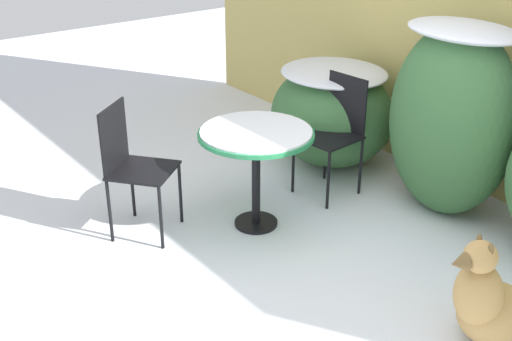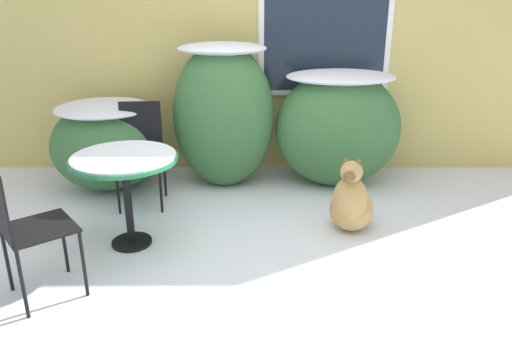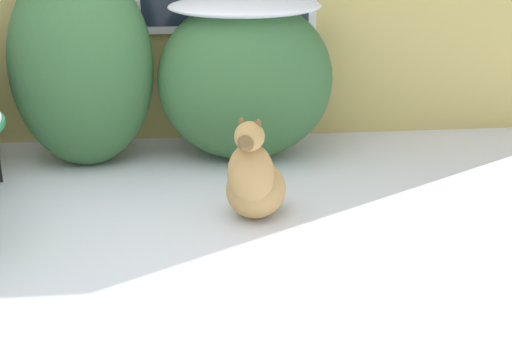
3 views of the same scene
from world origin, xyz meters
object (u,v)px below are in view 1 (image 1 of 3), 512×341
(patio_chair_far_side, at_px, (133,163))
(patio_table, at_px, (256,144))
(patio_chair_near_table, at_px, (335,129))
(dog, at_px, (488,303))

(patio_chair_far_side, bearing_deg, patio_table, -70.33)
(patio_chair_near_table, xyz_separation_m, dog, (1.90, -0.63, -0.29))
(patio_chair_near_table, relative_size, patio_chair_far_side, 1.00)
(patio_chair_far_side, bearing_deg, dog, -105.41)
(patio_chair_far_side, bearing_deg, patio_chair_near_table, -52.29)
(patio_table, xyz_separation_m, dog, (1.83, 0.22, -0.40))
(patio_chair_near_table, bearing_deg, patio_chair_far_side, -108.23)
(patio_table, height_order, patio_chair_near_table, patio_chair_near_table)
(patio_chair_far_side, relative_size, dog, 1.40)
(patio_chair_near_table, height_order, dog, patio_chair_near_table)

